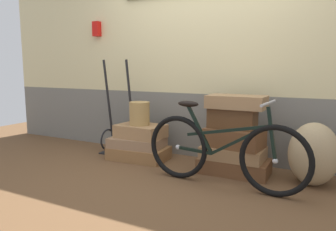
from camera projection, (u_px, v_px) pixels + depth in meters
ground at (177, 178)px, 3.43m from camera, size 8.44×5.20×0.06m
station_building at (210, 48)px, 3.96m from camera, size 6.44×0.74×2.68m
suitcase_0 at (139, 153)px, 4.02m from camera, size 0.72×0.49×0.15m
suitcase_1 at (137, 142)px, 4.02m from camera, size 0.68×0.50×0.12m
suitcase_2 at (141, 131)px, 4.00m from camera, size 0.58×0.42×0.16m
suitcase_3 at (234, 166)px, 3.48m from camera, size 0.73×0.41×0.16m
suitcase_4 at (233, 153)px, 3.46m from camera, size 0.64×0.40×0.13m
suitcase_5 at (234, 138)px, 3.42m from camera, size 0.62×0.41×0.19m
suitcase_6 at (233, 118)px, 3.44m from camera, size 0.48×0.27×0.21m
suitcase_7 at (236, 102)px, 3.39m from camera, size 0.59×0.32×0.13m
wicker_basket at (140, 113)px, 3.96m from camera, size 0.25×0.25×0.28m
luggage_trolley at (119, 132)px, 4.31m from camera, size 0.43×0.37×1.21m
burlap_sack at (313, 154)px, 3.10m from camera, size 0.46×0.39×0.61m
bicycle at (222, 151)px, 3.06m from camera, size 1.60×0.46×0.83m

